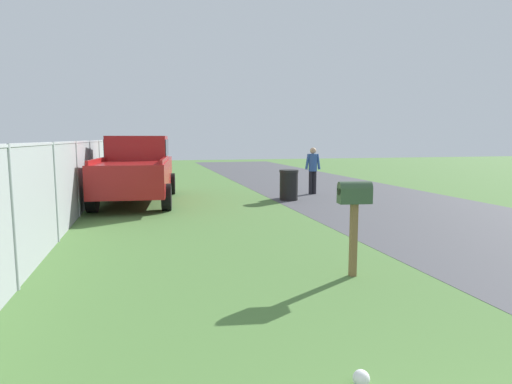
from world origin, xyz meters
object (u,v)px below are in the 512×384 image
at_px(pedestrian, 313,167).
at_px(mailbox, 354,201).
at_px(trash_bin, 289,185).
at_px(pickup_truck, 137,167).

bearing_deg(pedestrian, mailbox, 170.23).
bearing_deg(trash_bin, pickup_truck, 78.25).
height_order(mailbox, pedestrian, pedestrian).
relative_size(mailbox, pedestrian, 0.83).
distance_m(pickup_truck, pedestrian, 6.12).
bearing_deg(trash_bin, pedestrian, -46.58).
relative_size(trash_bin, pedestrian, 0.59).
distance_m(trash_bin, pedestrian, 1.90).
xyz_separation_m(pickup_truck, trash_bin, (-0.99, -4.78, -0.61)).
height_order(mailbox, trash_bin, mailbox).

